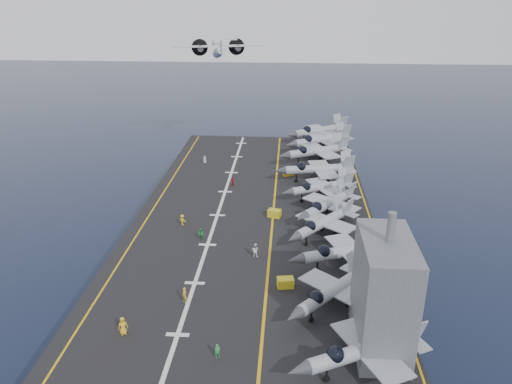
# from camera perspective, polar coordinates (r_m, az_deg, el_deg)

# --- Properties ---
(ground) EXTENTS (500.00, 500.00, 0.00)m
(ground) POSITION_cam_1_polar(r_m,az_deg,el_deg) (85.29, -0.19, -9.13)
(ground) COLOR #142135
(ground) RESTS_ON ground
(hull) EXTENTS (36.00, 90.00, 10.00)m
(hull) POSITION_cam_1_polar(r_m,az_deg,el_deg) (82.78, -0.19, -6.18)
(hull) COLOR #56595E
(hull) RESTS_ON ground
(flight_deck) EXTENTS (38.00, 92.00, 0.40)m
(flight_deck) POSITION_cam_1_polar(r_m,az_deg,el_deg) (80.42, -0.20, -2.93)
(flight_deck) COLOR black
(flight_deck) RESTS_ON hull
(foul_line) EXTENTS (0.35, 90.00, 0.02)m
(foul_line) POSITION_cam_1_polar(r_m,az_deg,el_deg) (80.19, 1.94, -2.85)
(foul_line) COLOR gold
(foul_line) RESTS_ON flight_deck
(landing_centerline) EXTENTS (0.50, 90.00, 0.02)m
(landing_centerline) POSITION_cam_1_polar(r_m,az_deg,el_deg) (80.94, -4.44, -2.66)
(landing_centerline) COLOR silver
(landing_centerline) RESTS_ON flight_deck
(deck_edge_port) EXTENTS (0.25, 90.00, 0.02)m
(deck_edge_port) POSITION_cam_1_polar(r_m,az_deg,el_deg) (83.20, -11.97, -2.38)
(deck_edge_port) COLOR gold
(deck_edge_port) RESTS_ON flight_deck
(deck_edge_stbd) EXTENTS (0.25, 90.00, 0.02)m
(deck_edge_stbd) POSITION_cam_1_polar(r_m,az_deg,el_deg) (81.23, 12.95, -3.10)
(deck_edge_stbd) COLOR gold
(deck_edge_stbd) RESTS_ON flight_deck
(island_superstructure) EXTENTS (5.00, 10.00, 15.00)m
(island_superstructure) POSITION_cam_1_polar(r_m,az_deg,el_deg) (51.13, 14.50, -9.94)
(island_superstructure) COLOR #56595E
(island_superstructure) RESTS_ON flight_deck
(fighter_jet_0) EXTENTS (16.97, 14.87, 4.94)m
(fighter_jet_0) POSITION_cam_1_polar(r_m,az_deg,el_deg) (50.58, 12.23, -17.13)
(fighter_jet_0) COLOR #9FA9B2
(fighter_jet_0) RESTS_ON flight_deck
(fighter_jet_1) EXTENTS (16.04, 16.46, 4.80)m
(fighter_jet_1) POSITION_cam_1_polar(r_m,az_deg,el_deg) (58.39, 8.82, -10.94)
(fighter_jet_1) COLOR #8D949C
(fighter_jet_1) RESTS_ON flight_deck
(fighter_jet_2) EXTENTS (16.91, 14.21, 5.00)m
(fighter_jet_2) POSITION_cam_1_polar(r_m,az_deg,el_deg) (66.29, 10.26, -6.59)
(fighter_jet_2) COLOR #98A0A9
(fighter_jet_2) RESTS_ON flight_deck
(fighter_jet_3) EXTENTS (15.93, 16.54, 4.80)m
(fighter_jet_3) POSITION_cam_1_polar(r_m,az_deg,el_deg) (73.72, 7.68, -3.38)
(fighter_jet_3) COLOR gray
(fighter_jet_3) RESTS_ON flight_deck
(fighter_jet_4) EXTENTS (16.05, 16.77, 4.86)m
(fighter_jet_4) POSITION_cam_1_polar(r_m,az_deg,el_deg) (79.94, 8.27, -1.27)
(fighter_jet_4) COLOR #969CA5
(fighter_jet_4) RESTS_ON flight_deck
(fighter_jet_5) EXTENTS (15.87, 13.84, 4.62)m
(fighter_jet_5) POSITION_cam_1_polar(r_m,az_deg,el_deg) (86.77, 7.47, 0.64)
(fighter_jet_5) COLOR gray
(fighter_jet_5) RESTS_ON flight_deck
(fighter_jet_6) EXTENTS (17.00, 13.07, 5.29)m
(fighter_jet_6) POSITION_cam_1_polar(r_m,az_deg,el_deg) (94.55, 7.19, 2.73)
(fighter_jet_6) COLOR #949CA1
(fighter_jet_6) RESTS_ON flight_deck
(fighter_jet_7) EXTENTS (19.03, 16.84, 5.53)m
(fighter_jet_7) POSITION_cam_1_polar(r_m,az_deg,el_deg) (104.64, 7.03, 4.76)
(fighter_jet_7) COLOR gray
(fighter_jet_7) RESTS_ON flight_deck
(fighter_jet_8) EXTENTS (19.55, 17.76, 5.65)m
(fighter_jet_8) POSITION_cam_1_polar(r_m,az_deg,el_deg) (112.48, 7.49, 6.02)
(fighter_jet_8) COLOR gray
(fighter_jet_8) RESTS_ON flight_deck
(tow_cart_a) EXTENTS (2.18, 1.61, 1.19)m
(tow_cart_a) POSITION_cam_1_polar(r_m,az_deg,el_deg) (62.34, 3.38, -10.29)
(tow_cart_a) COLOR gold
(tow_cart_a) RESTS_ON flight_deck
(tow_cart_b) EXTENTS (2.30, 1.81, 1.21)m
(tow_cart_b) POSITION_cam_1_polar(r_m,az_deg,el_deg) (80.03, 2.11, -2.44)
(tow_cart_b) COLOR gold
(tow_cart_b) RESTS_ON flight_deck
(tow_cart_c) EXTENTS (2.40, 1.96, 1.24)m
(tow_cart_c) POSITION_cam_1_polar(r_m,az_deg,el_deg) (97.76, 3.71, 2.27)
(tow_cart_c) COLOR #CC9711
(tow_cart_c) RESTS_ON flight_deck
(crew_0) EXTENTS (1.48, 1.33, 2.05)m
(crew_0) POSITION_cam_1_polar(r_m,az_deg,el_deg) (56.41, -14.97, -14.56)
(crew_0) COLOR yellow
(crew_0) RESTS_ON flight_deck
(crew_1) EXTENTS (1.37, 1.36, 1.93)m
(crew_1) POSITION_cam_1_polar(r_m,az_deg,el_deg) (59.93, -8.18, -11.58)
(crew_1) COLOR gold
(crew_1) RESTS_ON flight_deck
(crew_2) EXTENTS (1.28, 1.20, 1.77)m
(crew_2) POSITION_cam_1_polar(r_m,az_deg,el_deg) (73.27, -6.33, -4.81)
(crew_2) COLOR green
(crew_2) RESTS_ON flight_deck
(crew_3) EXTENTS (1.24, 1.03, 1.77)m
(crew_3) POSITION_cam_1_polar(r_m,az_deg,el_deg) (77.92, -8.41, -3.18)
(crew_3) COLOR yellow
(crew_3) RESTS_ON flight_deck
(crew_4) EXTENTS (1.15, 1.16, 1.63)m
(crew_4) POSITION_cam_1_polar(r_m,az_deg,el_deg) (92.50, -2.69, 1.22)
(crew_4) COLOR red
(crew_4) RESTS_ON flight_deck
(crew_5) EXTENTS (1.17, 1.08, 1.62)m
(crew_5) POSITION_cam_1_polar(r_m,az_deg,el_deg) (104.76, -5.88, 3.70)
(crew_5) COLOR silver
(crew_5) RESTS_ON flight_deck
(crew_6) EXTENTS (1.15, 1.02, 1.59)m
(crew_6) POSITION_cam_1_polar(r_m,az_deg,el_deg) (52.02, -4.41, -17.69)
(crew_6) COLOR green
(crew_6) RESTS_ON flight_deck
(crew_7) EXTENTS (1.37, 1.06, 2.04)m
(crew_7) POSITION_cam_1_polar(r_m,az_deg,el_deg) (68.36, -0.11, -6.66)
(crew_7) COLOR white
(crew_7) RESTS_ON flight_deck
(transport_plane) EXTENTS (27.38, 21.64, 5.73)m
(transport_plane) POSITION_cam_1_polar(r_m,az_deg,el_deg) (137.33, -4.23, 15.71)
(transport_plane) COLOR silver
(fighter_jet_9) EXTENTS (19.55, 17.76, 5.65)m
(fighter_jet_9) POSITION_cam_1_polar(r_m,az_deg,el_deg) (119.88, 7.30, 7.06)
(fighter_jet_9) COLOR gray
(fighter_jet_9) RESTS_ON flight_deck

